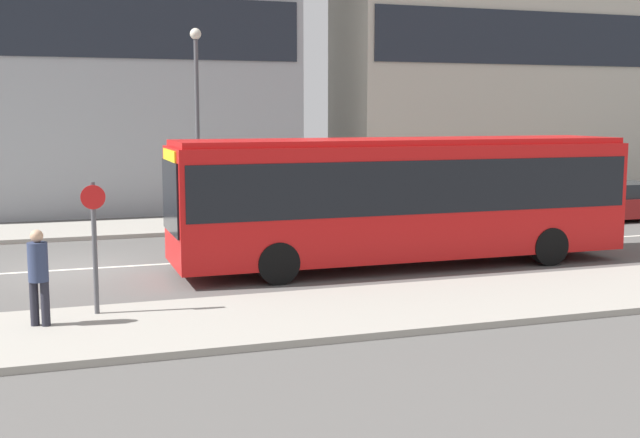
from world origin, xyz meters
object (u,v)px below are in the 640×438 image
(parked_car_1, at_px, (623,202))
(street_lamp, at_px, (197,105))
(parked_car_0, at_px, (480,206))
(city_bus, at_px, (402,193))
(pedestrian_near_stop, at_px, (38,272))
(bus_stop_sign, at_px, (94,237))

(parked_car_1, bearing_deg, street_lamp, 170.54)
(parked_car_0, bearing_deg, city_bus, -134.05)
(city_bus, distance_m, parked_car_1, 12.28)
(city_bus, relative_size, parked_car_1, 2.58)
(city_bus, height_order, street_lamp, street_lamp)
(parked_car_0, height_order, parked_car_1, parked_car_0)
(parked_car_0, xyz_separation_m, parked_car_1, (5.54, -0.36, -0.02))
(parked_car_0, bearing_deg, parked_car_1, -3.71)
(parked_car_1, relative_size, pedestrian_near_stop, 2.62)
(parked_car_0, bearing_deg, street_lamp, 167.14)
(street_lamp, bearing_deg, city_bus, -64.51)
(city_bus, bearing_deg, pedestrian_near_stop, -155.94)
(bus_stop_sign, bearing_deg, street_lamp, 70.57)
(parked_car_1, distance_m, bus_stop_sign, 20.37)
(parked_car_0, height_order, street_lamp, street_lamp)
(city_bus, height_order, bus_stop_sign, city_bus)
(pedestrian_near_stop, xyz_separation_m, street_lamp, (4.81, 11.41, 2.94))
(bus_stop_sign, xyz_separation_m, street_lamp, (3.83, 10.85, 2.47))
(parked_car_0, relative_size, parked_car_1, 1.05)
(pedestrian_near_stop, bearing_deg, city_bus, 48.36)
(parked_car_1, bearing_deg, bus_stop_sign, -155.62)
(parked_car_0, bearing_deg, pedestrian_near_stop, -146.30)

